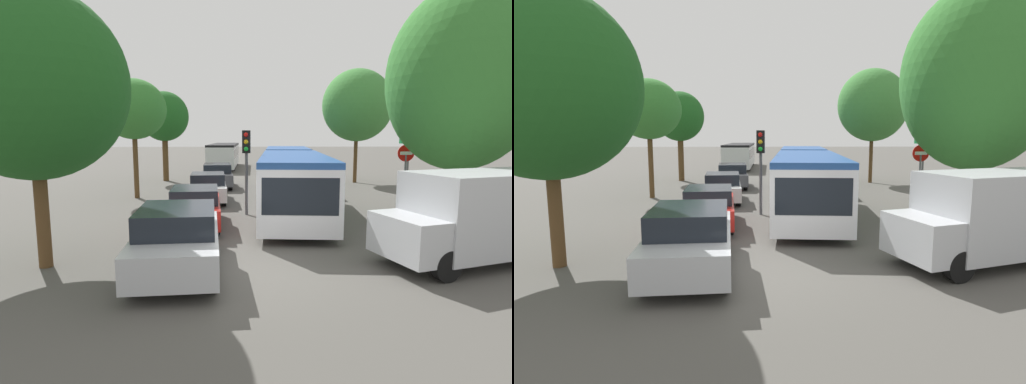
# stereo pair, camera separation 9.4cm
# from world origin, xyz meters

# --- Properties ---
(ground_plane) EXTENTS (200.00, 200.00, 0.00)m
(ground_plane) POSITION_xyz_m (0.00, 0.00, 0.00)
(ground_plane) COLOR #4F4C47
(articulated_bus) EXTENTS (3.97, 16.68, 2.45)m
(articulated_bus) POSITION_xyz_m (2.06, 9.97, 1.42)
(articulated_bus) COLOR silver
(articulated_bus) RESTS_ON ground
(city_bus_rear) EXTENTS (2.80, 11.01, 2.35)m
(city_bus_rear) POSITION_xyz_m (-1.89, 30.04, 1.36)
(city_bus_rear) COLOR silver
(city_bus_rear) RESTS_ON ground
(queued_car_silver) EXTENTS (2.19, 4.57, 1.55)m
(queued_car_silver) POSITION_xyz_m (-1.85, 0.12, 0.78)
(queued_car_silver) COLOR #B7BABF
(queued_car_silver) RESTS_ON ground
(queued_car_red) EXTENTS (1.99, 4.15, 1.41)m
(queued_car_red) POSITION_xyz_m (-1.95, 4.74, 0.71)
(queued_car_red) COLOR #B21E19
(queued_car_red) RESTS_ON ground
(queued_car_white) EXTENTS (1.98, 4.14, 1.40)m
(queued_car_white) POSITION_xyz_m (-1.92, 10.03, 0.71)
(queued_car_white) COLOR white
(queued_car_white) RESTS_ON ground
(queued_car_graphite) EXTENTS (2.07, 4.32, 1.46)m
(queued_car_graphite) POSITION_xyz_m (-1.77, 15.39, 0.74)
(queued_car_graphite) COLOR #47474C
(queued_car_graphite) RESTS_ON ground
(white_van) EXTENTS (5.35, 3.33, 2.31)m
(white_van) POSITION_xyz_m (5.70, 0.47, 1.24)
(white_van) COLOR #B7BABF
(white_van) RESTS_ON ground
(traffic_light) EXTENTS (0.34, 0.38, 3.40)m
(traffic_light) POSITION_xyz_m (-0.11, 6.79, 2.50)
(traffic_light) COLOR #56595E
(traffic_light) RESTS_ON ground
(no_entry_sign) EXTENTS (0.70, 0.08, 2.82)m
(no_entry_sign) POSITION_xyz_m (6.55, 7.20, 1.88)
(no_entry_sign) COLOR #56595E
(no_entry_sign) RESTS_ON ground
(direction_sign_post) EXTENTS (0.35, 1.38, 3.60)m
(direction_sign_post) POSITION_xyz_m (7.30, 8.75, 2.55)
(direction_sign_post) COLOR #56595E
(direction_sign_post) RESTS_ON ground
(tree_left_near) EXTENTS (4.39, 4.39, 6.61)m
(tree_left_near) POSITION_xyz_m (-5.20, 0.59, 4.26)
(tree_left_near) COLOR #51381E
(tree_left_near) RESTS_ON ground
(tree_left_mid) EXTENTS (3.27, 3.27, 6.00)m
(tree_left_mid) POSITION_xyz_m (-5.70, 11.33, 4.41)
(tree_left_mid) COLOR #51381E
(tree_left_mid) RESTS_ON ground
(tree_left_far) EXTENTS (3.37, 3.37, 6.19)m
(tree_left_far) POSITION_xyz_m (-5.56, 19.15, 4.38)
(tree_left_far) COLOR #51381E
(tree_left_far) RESTS_ON ground
(tree_right_near) EXTENTS (5.17, 5.17, 8.36)m
(tree_right_near) POSITION_xyz_m (7.44, 4.94, 5.15)
(tree_right_near) COLOR #51381E
(tree_right_near) RESTS_ON ground
(tree_right_mid) EXTENTS (4.62, 4.62, 7.54)m
(tree_right_mid) POSITION_xyz_m (7.46, 17.57, 5.16)
(tree_right_mid) COLOR #51381E
(tree_right_mid) RESTS_ON ground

